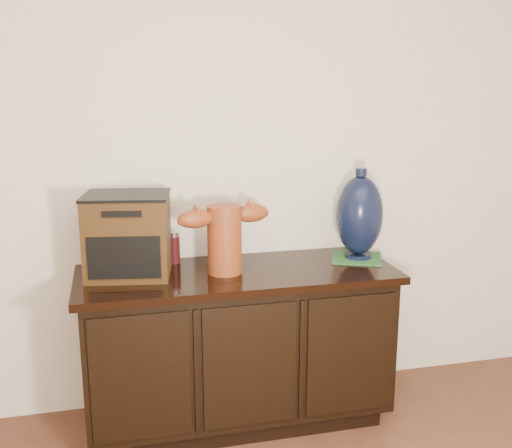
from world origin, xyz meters
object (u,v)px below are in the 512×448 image
object	(u,v)px
tv_radio	(128,235)
lamp_base	(359,216)
terracotta_vessel	(224,235)
spray_can	(174,248)
sideboard	(238,345)

from	to	relation	value
tv_radio	lamp_base	size ratio (longest dim) A/B	0.94
terracotta_vessel	lamp_base	size ratio (longest dim) A/B	1.00
tv_radio	spray_can	bearing A→B (deg)	42.01
terracotta_vessel	spray_can	bearing A→B (deg)	123.64
tv_radio	lamp_base	xyz separation A→B (m)	(1.10, -0.00, 0.03)
sideboard	lamp_base	size ratio (longest dim) A/B	3.32
lamp_base	spray_can	distance (m)	0.90
tv_radio	terracotta_vessel	bearing A→B (deg)	0.59
terracotta_vessel	spray_can	distance (m)	0.31
terracotta_vessel	tv_radio	bearing A→B (deg)	159.45
terracotta_vessel	spray_can	size ratio (longest dim) A/B	2.87
sideboard	spray_can	world-z (taller)	spray_can
tv_radio	lamp_base	bearing A→B (deg)	9.49
sideboard	tv_radio	bearing A→B (deg)	173.61
tv_radio	spray_can	distance (m)	0.28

